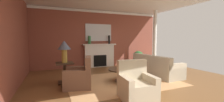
# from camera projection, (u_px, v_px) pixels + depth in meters

# --- Properties ---
(ground_plane) EXTENTS (8.61, 8.61, 0.00)m
(ground_plane) POSITION_uv_depth(u_px,v_px,m) (124.00, 81.00, 5.23)
(ground_plane) COLOR brown
(wall_fireplace) EXTENTS (7.22, 0.12, 3.04)m
(wall_fireplace) POSITION_uv_depth(u_px,v_px,m) (98.00, 39.00, 8.00)
(wall_fireplace) COLOR brown
(wall_fireplace) RESTS_ON ground_plane
(wall_window) EXTENTS (0.12, 6.77, 3.04)m
(wall_window) POSITION_uv_depth(u_px,v_px,m) (11.00, 38.00, 4.10)
(wall_window) COLOR brown
(wall_window) RESTS_ON ground_plane
(crown_moulding) EXTENTS (7.22, 0.08, 0.12)m
(crown_moulding) POSITION_uv_depth(u_px,v_px,m) (98.00, 12.00, 7.81)
(crown_moulding) COLOR white
(area_rug) EXTENTS (3.79, 2.64, 0.01)m
(area_rug) POSITION_uv_depth(u_px,v_px,m) (122.00, 81.00, 5.21)
(area_rug) COLOR tan
(area_rug) RESTS_ON ground_plane
(fireplace) EXTENTS (1.80, 0.35, 1.24)m
(fireplace) POSITION_uv_depth(u_px,v_px,m) (99.00, 56.00, 7.90)
(fireplace) COLOR white
(fireplace) RESTS_ON ground_plane
(mantel_mirror) EXTENTS (1.44, 0.04, 0.91)m
(mantel_mirror) POSITION_uv_depth(u_px,v_px,m) (99.00, 33.00, 7.91)
(mantel_mirror) COLOR silver
(sofa) EXTENTS (1.07, 2.17, 0.85)m
(sofa) POSITION_uv_depth(u_px,v_px,m) (156.00, 68.00, 6.08)
(sofa) COLOR #BCB299
(sofa) RESTS_ON ground_plane
(armchair_near_window) EXTENTS (0.97, 0.97, 0.95)m
(armchair_near_window) POSITION_uv_depth(u_px,v_px,m) (79.00, 77.00, 4.55)
(armchair_near_window) COLOR brown
(armchair_near_window) RESTS_ON ground_plane
(armchair_facing_fireplace) EXTENTS (0.87, 0.87, 0.95)m
(armchair_facing_fireplace) POSITION_uv_depth(u_px,v_px,m) (136.00, 87.00, 3.67)
(armchair_facing_fireplace) COLOR #C1B293
(armchair_facing_fireplace) RESTS_ON ground_plane
(coffee_table) EXTENTS (1.00, 1.00, 0.45)m
(coffee_table) POSITION_uv_depth(u_px,v_px,m) (122.00, 72.00, 5.19)
(coffee_table) COLOR #3D2D1E
(coffee_table) RESTS_ON ground_plane
(side_table) EXTENTS (0.56, 0.56, 0.70)m
(side_table) POSITION_uv_depth(u_px,v_px,m) (65.00, 71.00, 5.02)
(side_table) COLOR #3D2D1E
(side_table) RESTS_ON ground_plane
(table_lamp) EXTENTS (0.44, 0.44, 0.75)m
(table_lamp) POSITION_uv_depth(u_px,v_px,m) (64.00, 47.00, 4.95)
(table_lamp) COLOR #B28E38
(table_lamp) RESTS_ON side_table
(vase_mantel_left) EXTENTS (0.15, 0.15, 0.42)m
(vase_mantel_left) POSITION_uv_depth(u_px,v_px,m) (89.00, 40.00, 7.57)
(vase_mantel_left) COLOR #33703D
(vase_mantel_left) RESTS_ON fireplace
(vase_mantel_right) EXTENTS (0.11, 0.11, 0.45)m
(vase_mantel_right) POSITION_uv_depth(u_px,v_px,m) (109.00, 40.00, 7.99)
(vase_mantel_right) COLOR black
(vase_mantel_right) RESTS_ON fireplace
(book_red_cover) EXTENTS (0.28, 0.20, 0.04)m
(book_red_cover) POSITION_uv_depth(u_px,v_px,m) (123.00, 69.00, 5.02)
(book_red_cover) COLOR navy
(book_red_cover) RESTS_ON coffee_table
(potted_plant) EXTENTS (0.56, 0.56, 0.83)m
(potted_plant) POSITION_uv_depth(u_px,v_px,m) (138.00, 57.00, 8.23)
(potted_plant) COLOR #333333
(potted_plant) RESTS_ON ground_plane
(column_white) EXTENTS (0.20, 0.20, 3.04)m
(column_white) POSITION_uv_depth(u_px,v_px,m) (155.00, 39.00, 8.09)
(column_white) COLOR white
(column_white) RESTS_ON ground_plane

